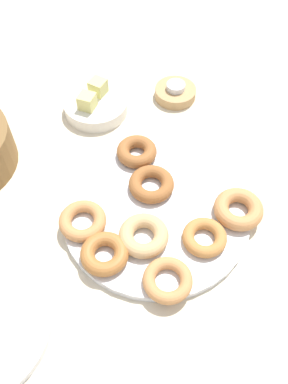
# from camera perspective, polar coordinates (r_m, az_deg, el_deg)

# --- Properties ---
(ground_plane) EXTENTS (2.40, 2.40, 0.00)m
(ground_plane) POSITION_cam_1_polar(r_m,az_deg,el_deg) (0.83, 1.68, -2.86)
(ground_plane) COLOR beige
(donut_plate) EXTENTS (0.38, 0.38, 0.02)m
(donut_plate) POSITION_cam_1_polar(r_m,az_deg,el_deg) (0.82, 1.69, -2.55)
(donut_plate) COLOR silver
(donut_plate) RESTS_ON ground_plane
(donut_0) EXTENTS (0.13, 0.13, 0.03)m
(donut_0) POSITION_cam_1_polar(r_m,az_deg,el_deg) (0.83, 1.04, 1.12)
(donut_0) COLOR #995B2D
(donut_0) RESTS_ON donut_plate
(donut_1) EXTENTS (0.12, 0.12, 0.02)m
(donut_1) POSITION_cam_1_polar(r_m,az_deg,el_deg) (0.73, 3.33, -12.20)
(donut_1) COLOR #C6844C
(donut_1) RESTS_ON donut_plate
(donut_2) EXTENTS (0.12, 0.12, 0.03)m
(donut_2) POSITION_cam_1_polar(r_m,az_deg,el_deg) (0.82, 13.05, -2.34)
(donut_2) COLOR #C6844C
(donut_2) RESTS_ON donut_plate
(donut_3) EXTENTS (0.09, 0.09, 0.02)m
(donut_3) POSITION_cam_1_polar(r_m,az_deg,el_deg) (0.78, 8.45, -6.29)
(donut_3) COLOR #BC7A3D
(donut_3) RESTS_ON donut_plate
(donut_4) EXTENTS (0.11, 0.11, 0.03)m
(donut_4) POSITION_cam_1_polar(r_m,az_deg,el_deg) (0.89, -1.03, 5.67)
(donut_4) COLOR #995B2D
(donut_4) RESTS_ON donut_plate
(donut_5) EXTENTS (0.13, 0.13, 0.03)m
(donut_5) POSITION_cam_1_polar(r_m,az_deg,el_deg) (0.77, -0.05, -6.10)
(donut_5) COLOR tan
(donut_5) RESTS_ON donut_plate
(donut_6) EXTENTS (0.13, 0.13, 0.03)m
(donut_6) POSITION_cam_1_polar(r_m,az_deg,el_deg) (0.75, -5.54, -8.58)
(donut_6) COLOR #AD6B33
(donut_6) RESTS_ON donut_plate
(donut_7) EXTENTS (0.10, 0.10, 0.02)m
(donut_7) POSITION_cam_1_polar(r_m,az_deg,el_deg) (0.79, -8.57, -4.00)
(donut_7) COLOR #C6844C
(donut_7) RESTS_ON donut_plate
(candle_holder) EXTENTS (0.10, 0.10, 0.03)m
(candle_holder) POSITION_cam_1_polar(r_m,az_deg,el_deg) (1.05, 4.40, 13.65)
(candle_holder) COLOR tan
(candle_holder) RESTS_ON ground_plane
(tealight) EXTENTS (0.05, 0.05, 0.01)m
(tealight) POSITION_cam_1_polar(r_m,az_deg,el_deg) (1.04, 4.47, 14.49)
(tealight) COLOR silver
(tealight) RESTS_ON candle_holder
(fruit_bowl) EXTENTS (0.15, 0.15, 0.03)m
(fruit_bowl) POSITION_cam_1_polar(r_m,az_deg,el_deg) (1.02, -6.73, 11.86)
(fruit_bowl) COLOR silver
(fruit_bowl) RESTS_ON ground_plane
(melon_chunk_left) EXTENTS (0.04, 0.04, 0.04)m
(melon_chunk_left) POSITION_cam_1_polar(r_m,az_deg,el_deg) (0.98, -7.96, 12.44)
(melon_chunk_left) COLOR #DBD67A
(melon_chunk_left) RESTS_ON fruit_bowl
(melon_chunk_right) EXTENTS (0.04, 0.04, 0.04)m
(melon_chunk_right) POSITION_cam_1_polar(r_m,az_deg,el_deg) (1.01, -6.43, 14.37)
(melon_chunk_right) COLOR #DBD67A
(melon_chunk_right) RESTS_ON fruit_bowl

